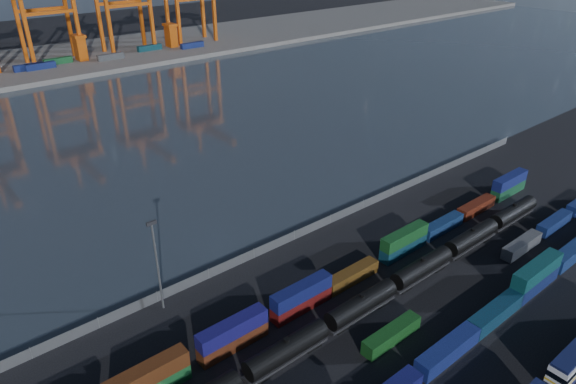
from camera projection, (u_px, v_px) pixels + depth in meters
ground at (405, 312)px, 83.86m from camera, size 700.00×700.00×0.00m
harbor_water at (131, 133)px, 155.64m from camera, size 700.00×700.00×0.00m
far_quay at (30, 65)px, 226.97m from camera, size 700.00×70.00×2.00m
container_row_south at (428, 363)px, 71.39m from camera, size 140.69×2.55×5.44m
container_row_mid at (412, 320)px, 80.22m from camera, size 127.59×2.25×2.40m
container_row_north at (301, 299)px, 83.37m from camera, size 141.21×2.32×4.94m
tanker_string at (393, 286)px, 86.39m from camera, size 91.73×3.06×4.38m
waterfront_fence at (294, 235)px, 102.54m from camera, size 160.12×0.12×2.20m
yard_light_mast at (157, 261)px, 80.41m from camera, size 1.60×0.40×16.60m
quay_containers at (10, 70)px, 209.76m from camera, size 172.58×10.99×2.60m
straddle_carriers at (26, 54)px, 215.56m from camera, size 140.00×7.00×11.10m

